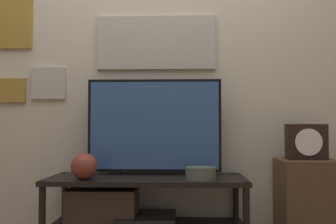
{
  "coord_description": "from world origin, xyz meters",
  "views": [
    {
      "loc": [
        0.22,
        -2.19,
        0.83
      ],
      "look_at": [
        0.13,
        0.29,
        0.93
      ],
      "focal_mm": 42.0,
      "sensor_mm": 36.0,
      "label": 1
    }
  ],
  "objects_px": {
    "vase_wide_bowl": "(201,173)",
    "vase_round_glass": "(84,166)",
    "television": "(154,126)",
    "mantel_clock": "(306,142)"
  },
  "relations": [
    {
      "from": "vase_wide_bowl",
      "to": "vase_round_glass",
      "type": "bearing_deg",
      "value": -178.28
    },
    {
      "from": "television",
      "to": "vase_wide_bowl",
      "type": "bearing_deg",
      "value": -38.96
    },
    {
      "from": "vase_wide_bowl",
      "to": "mantel_clock",
      "type": "xyz_separation_m",
      "value": [
        0.69,
        0.21,
        0.18
      ]
    },
    {
      "from": "vase_wide_bowl",
      "to": "vase_round_glass",
      "type": "height_order",
      "value": "vase_round_glass"
    },
    {
      "from": "vase_wide_bowl",
      "to": "mantel_clock",
      "type": "height_order",
      "value": "mantel_clock"
    },
    {
      "from": "vase_wide_bowl",
      "to": "television",
      "type": "bearing_deg",
      "value": 141.04
    },
    {
      "from": "mantel_clock",
      "to": "vase_round_glass",
      "type": "bearing_deg",
      "value": -170.64
    },
    {
      "from": "vase_wide_bowl",
      "to": "vase_round_glass",
      "type": "distance_m",
      "value": 0.7
    },
    {
      "from": "vase_round_glass",
      "to": "mantel_clock",
      "type": "distance_m",
      "value": 1.41
    },
    {
      "from": "mantel_clock",
      "to": "vase_wide_bowl",
      "type": "bearing_deg",
      "value": -163.26
    }
  ]
}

